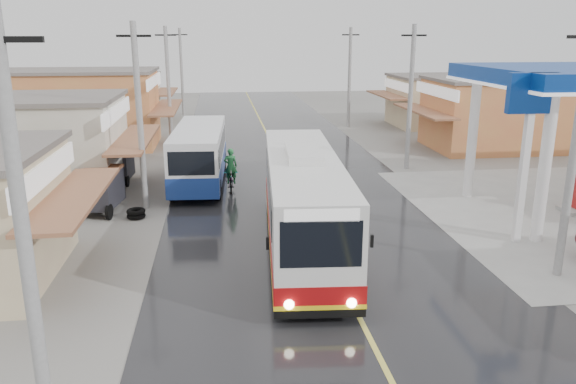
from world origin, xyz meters
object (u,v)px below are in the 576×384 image
cyclist (231,177)px  tyre_stack (136,214)px  coach_bus (303,201)px  tricycle_far (118,165)px  tricycle_near (100,188)px  second_bus (200,154)px

cyclist → tyre_stack: 5.63m
coach_bus → tricycle_far: coach_bus is taller
coach_bus → tyre_stack: (-6.46, 4.21, -1.56)m
tricycle_far → tyre_stack: tricycle_far is taller
coach_bus → tricycle_near: (-8.07, 5.23, -0.67)m
tyre_stack → cyclist: bearing=43.2°
cyclist → tricycle_near: bearing=-153.4°
second_bus → tyre_stack: size_ratio=11.31×
tricycle_far → second_bus: bearing=-6.0°
coach_bus → tricycle_near: size_ratio=4.39×
tricycle_far → tyre_stack: bearing=-71.0°
coach_bus → tyre_stack: size_ratio=15.11×
cyclist → tricycle_far: cyclist is taller
coach_bus → cyclist: coach_bus is taller
tricycle_near → tyre_stack: tricycle_near is taller
cyclist → coach_bus: bearing=-73.3°
tricycle_near → tricycle_far: tricycle_near is taller
second_bus → tricycle_far: second_bus is taller
tricycle_far → coach_bus: bearing=-48.1°
tyre_stack → tricycle_near: bearing=147.7°
second_bus → cyclist: (1.54, -1.56, -0.85)m
coach_bus → tyre_stack: coach_bus is taller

